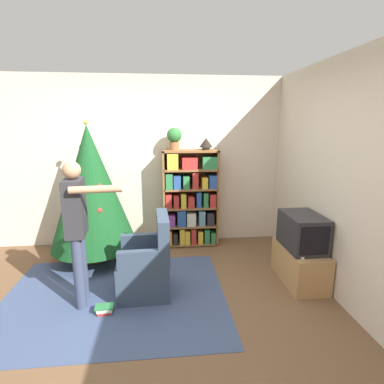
{
  "coord_description": "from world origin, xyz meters",
  "views": [
    {
      "loc": [
        0.15,
        -2.8,
        1.89
      ],
      "look_at": [
        0.52,
        0.84,
        1.05
      ],
      "focal_mm": 28.0,
      "sensor_mm": 36.0,
      "label": 1
    }
  ],
  "objects_px": {
    "armchair": "(147,266)",
    "table_lamp": "(206,143)",
    "bookshelf": "(191,199)",
    "television": "(303,232)",
    "potted_plant": "(174,137)",
    "standing_person": "(77,223)",
    "christmas_tree": "(91,188)"
  },
  "relations": [
    {
      "from": "christmas_tree",
      "to": "standing_person",
      "type": "distance_m",
      "value": 1.08
    },
    {
      "from": "christmas_tree",
      "to": "television",
      "type": "bearing_deg",
      "value": -18.48
    },
    {
      "from": "bookshelf",
      "to": "table_lamp",
      "type": "xyz_separation_m",
      "value": [
        0.24,
        0.01,
        0.86
      ]
    },
    {
      "from": "television",
      "to": "potted_plant",
      "type": "distance_m",
      "value": 2.21
    },
    {
      "from": "bookshelf",
      "to": "christmas_tree",
      "type": "xyz_separation_m",
      "value": [
        -1.39,
        -0.42,
        0.29
      ]
    },
    {
      "from": "television",
      "to": "standing_person",
      "type": "relative_size",
      "value": 0.39
    },
    {
      "from": "standing_person",
      "to": "armchair",
      "type": "bearing_deg",
      "value": 96.54
    },
    {
      "from": "bookshelf",
      "to": "armchair",
      "type": "distance_m",
      "value": 1.56
    },
    {
      "from": "bookshelf",
      "to": "armchair",
      "type": "bearing_deg",
      "value": -114.68
    },
    {
      "from": "armchair",
      "to": "table_lamp",
      "type": "height_order",
      "value": "table_lamp"
    },
    {
      "from": "television",
      "to": "table_lamp",
      "type": "bearing_deg",
      "value": 126.76
    },
    {
      "from": "potted_plant",
      "to": "armchair",
      "type": "bearing_deg",
      "value": -105.72
    },
    {
      "from": "armchair",
      "to": "potted_plant",
      "type": "relative_size",
      "value": 2.8
    },
    {
      "from": "standing_person",
      "to": "television",
      "type": "bearing_deg",
      "value": 89.95
    },
    {
      "from": "armchair",
      "to": "table_lamp",
      "type": "distance_m",
      "value": 2.06
    },
    {
      "from": "television",
      "to": "table_lamp",
      "type": "relative_size",
      "value": 3.0
    },
    {
      "from": "bookshelf",
      "to": "television",
      "type": "xyz_separation_m",
      "value": [
        1.21,
        -1.29,
        -0.11
      ]
    },
    {
      "from": "standing_person",
      "to": "potted_plant",
      "type": "bearing_deg",
      "value": 140.13
    },
    {
      "from": "christmas_tree",
      "to": "armchair",
      "type": "distance_m",
      "value": 1.41
    },
    {
      "from": "television",
      "to": "armchair",
      "type": "distance_m",
      "value": 1.86
    },
    {
      "from": "television",
      "to": "standing_person",
      "type": "xyz_separation_m",
      "value": [
        -2.51,
        -0.2,
        0.26
      ]
    },
    {
      "from": "christmas_tree",
      "to": "standing_person",
      "type": "xyz_separation_m",
      "value": [
        0.09,
        -1.07,
        -0.14
      ]
    },
    {
      "from": "armchair",
      "to": "standing_person",
      "type": "height_order",
      "value": "standing_person"
    },
    {
      "from": "bookshelf",
      "to": "television",
      "type": "relative_size",
      "value": 2.51
    },
    {
      "from": "christmas_tree",
      "to": "table_lamp",
      "type": "xyz_separation_m",
      "value": [
        1.63,
        0.43,
        0.56
      ]
    },
    {
      "from": "table_lamp",
      "to": "potted_plant",
      "type": "bearing_deg",
      "value": 180.0
    },
    {
      "from": "bookshelf",
      "to": "television",
      "type": "height_order",
      "value": "bookshelf"
    },
    {
      "from": "christmas_tree",
      "to": "armchair",
      "type": "relative_size",
      "value": 2.11
    },
    {
      "from": "christmas_tree",
      "to": "armchair",
      "type": "xyz_separation_m",
      "value": [
        0.77,
        -0.94,
        -0.72
      ]
    },
    {
      "from": "potted_plant",
      "to": "table_lamp",
      "type": "xyz_separation_m",
      "value": [
        0.48,
        0.0,
        -0.09
      ]
    },
    {
      "from": "television",
      "to": "potted_plant",
      "type": "relative_size",
      "value": 1.82
    },
    {
      "from": "table_lamp",
      "to": "standing_person",
      "type": "bearing_deg",
      "value": -135.63
    }
  ]
}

